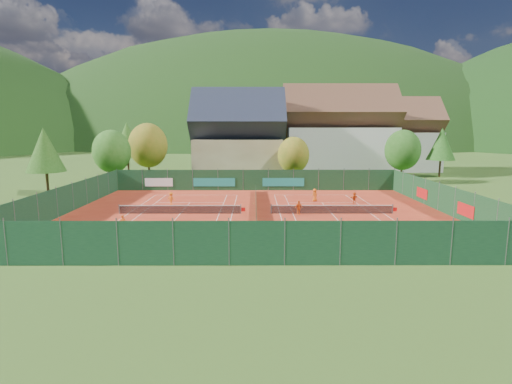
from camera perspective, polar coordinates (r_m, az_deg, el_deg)
The scene contains 34 objects.
ground at distance 42.10m, azimuth 0.01°, elevation -3.15°, with size 600.00×600.00×0.00m, color #2F5219.
clay_pad at distance 42.10m, azimuth 0.01°, elevation -3.11°, with size 40.00×32.00×0.01m, color #AA2D19.
court_markings_left at distance 42.82m, azimuth -10.77°, elevation -3.06°, with size 11.03×23.83×0.00m.
court_markings_right at distance 42.87m, azimuth 10.78°, elevation -3.04°, with size 11.03×23.83×0.00m.
tennis_net_left at distance 42.69m, azimuth -10.59°, elevation -2.41°, with size 13.30×0.10×1.02m.
tennis_net_right at distance 42.80m, azimuth 11.00°, elevation -2.39°, with size 13.30×0.10×1.02m.
court_divider at distance 41.99m, azimuth 0.01°, elevation -2.45°, with size 0.03×28.80×1.00m.
fence_north at distance 57.62m, azimuth -0.50°, elevation 1.68°, with size 40.00×0.10×3.00m.
fence_south at distance 26.21m, azimuth 0.13°, elevation -7.33°, with size 40.00×0.04×3.00m.
fence_west at distance 46.28m, azimuth -25.60°, elevation -1.02°, with size 0.04×32.00×3.00m.
fence_east at distance 46.45m, azimuth 25.51°, elevation -1.00°, with size 0.09×32.00×3.00m.
chalet at distance 71.24m, azimuth -2.51°, elevation 7.26°, with size 16.20×12.00×16.00m.
hotel_block_a at distance 78.83m, azimuth 11.74°, elevation 7.80°, with size 21.60×11.00×17.25m.
hotel_block_b at distance 90.35m, azimuth 19.46°, elevation 7.14°, with size 17.28×10.00×15.50m.
tree_west_front at distance 65.03m, azimuth -19.92°, elevation 5.46°, with size 5.72×5.72×8.69m.
tree_west_mid at distance 69.54m, azimuth -15.17°, elevation 6.45°, with size 6.44×6.44×9.78m.
tree_west_back at distance 78.87m, azimuth -17.94°, elevation 7.09°, with size 5.60×5.60×10.00m.
tree_center at distance 63.58m, azimuth 5.38°, elevation 5.28°, with size 5.01×5.01×7.60m.
tree_east_front at distance 69.56m, azimuth 20.22°, elevation 5.65°, with size 5.72×5.72×8.69m.
tree_east_mid at distance 80.77m, azimuth 24.98°, elevation 6.24°, with size 5.04×5.04×9.00m.
tree_west_side at distance 60.07m, azimuth -27.95°, elevation 5.33°, with size 5.04×5.04×9.00m.
tree_east_back at distance 85.28m, azimuth 17.81°, elevation 7.22°, with size 7.15×7.15×10.86m.
mountain_backdrop at distance 280.35m, azimuth 5.69°, elevation -0.91°, with size 820.00×530.00×242.00m.
ball_hopper at distance 34.42m, azimuth 22.38°, elevation -5.65°, with size 0.34×0.34×0.80m.
loose_ball_0 at distance 35.96m, azimuth -11.32°, elevation -5.38°, with size 0.07×0.07×0.07m, color #CCD833.
loose_ball_1 at distance 31.44m, azimuth 7.08°, elevation -7.38°, with size 0.07×0.07×0.07m, color #CCD833.
loose_ball_2 at distance 47.67m, azimuth -0.34°, elevation -1.63°, with size 0.07×0.07×0.07m, color #CCD833.
loose_ball_3 at distance 52.45m, azimuth -7.29°, elevation -0.72°, with size 0.07×0.07×0.07m, color #CCD833.
player_left_near at distance 36.64m, azimuth -18.47°, elevation -4.28°, with size 0.53×0.35×1.46m, color #D74F13.
player_left_mid at distance 33.40m, azimuth -12.71°, elevation -5.27°, with size 0.73×0.57×1.50m, color #E34614.
player_left_far at distance 47.88m, azimuth -12.04°, elevation -0.91°, with size 0.97×0.56×1.50m, color orange.
player_right_near at distance 41.68m, azimuth 6.11°, elevation -2.25°, with size 0.87×0.36×1.49m, color #E45814.
player_right_far_a at distance 49.51m, azimuth 8.38°, elevation -0.44°, with size 0.77×0.50×1.58m, color #D85A13.
player_right_far_b at distance 49.21m, azimuth 13.86°, elevation -0.79°, with size 1.26×0.40×1.36m, color #D04B12.
Camera 1 is at (-0.14, -41.14, 8.92)m, focal length 28.00 mm.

